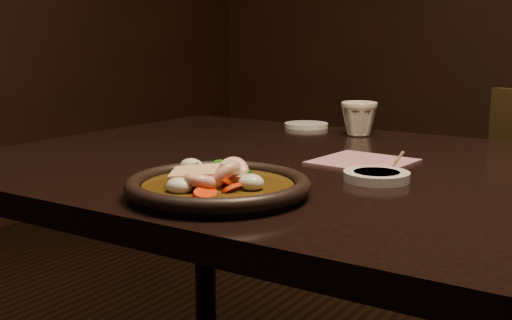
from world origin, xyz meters
The scene contains 8 objects.
table centered at (0.00, 0.00, 0.67)m, with size 1.60×0.90×0.75m.
plate centered at (-0.18, -0.30, 0.76)m, with size 0.27×0.27×0.03m.
stirfry centered at (-0.18, -0.30, 0.77)m, with size 0.16×0.18×0.06m.
soy_dish centered at (-0.03, -0.08, 0.76)m, with size 0.10×0.10×0.01m, color silver.
saucer_left centered at (-0.41, 0.40, 0.76)m, with size 0.11×0.11×0.01m, color silver.
tea_cup centered at (-0.24, 0.34, 0.79)m, with size 0.08×0.08×0.08m, color beige.
chopsticks centered at (-0.04, 0.05, 0.75)m, with size 0.06×0.23×0.01m.
napkin centered at (-0.10, 0.04, 0.75)m, with size 0.16×0.16×0.00m, color #945B6A.
Camera 1 is at (0.36, -1.02, 0.97)m, focal length 45.00 mm.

